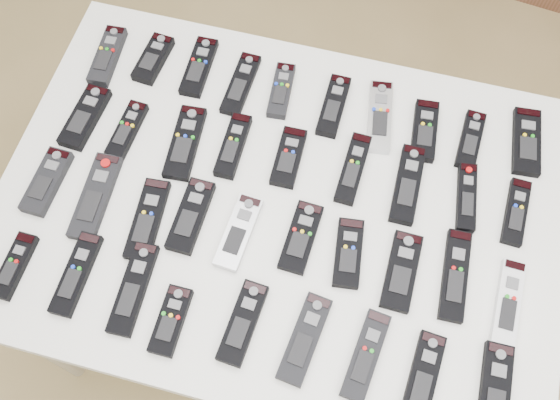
% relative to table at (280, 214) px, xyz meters
% --- Properties ---
extents(ground, '(4.00, 4.00, 0.00)m').
position_rel_table_xyz_m(ground, '(0.06, -0.09, -0.72)').
color(ground, olive).
rests_on(ground, ground).
extents(table, '(1.25, 0.88, 0.78)m').
position_rel_table_xyz_m(table, '(0.00, 0.00, 0.00)').
color(table, white).
rests_on(table, ground).
extents(remote_0, '(0.06, 0.17, 0.02)m').
position_rel_table_xyz_m(remote_0, '(-0.51, 0.28, 0.07)').
color(remote_0, black).
rests_on(remote_0, table).
extents(remote_1, '(0.07, 0.14, 0.02)m').
position_rel_table_xyz_m(remote_1, '(-0.40, 0.30, 0.07)').
color(remote_1, black).
rests_on(remote_1, table).
extents(remote_2, '(0.06, 0.17, 0.02)m').
position_rel_table_xyz_m(remote_2, '(-0.29, 0.30, 0.07)').
color(remote_2, black).
rests_on(remote_2, table).
extents(remote_3, '(0.06, 0.18, 0.02)m').
position_rel_table_xyz_m(remote_3, '(-0.17, 0.28, 0.07)').
color(remote_3, black).
rests_on(remote_3, table).
extents(remote_4, '(0.06, 0.15, 0.02)m').
position_rel_table_xyz_m(remote_4, '(-0.07, 0.29, 0.07)').
color(remote_4, black).
rests_on(remote_4, table).
extents(remote_5, '(0.05, 0.17, 0.02)m').
position_rel_table_xyz_m(remote_5, '(0.06, 0.27, 0.07)').
color(remote_5, black).
rests_on(remote_5, table).
extents(remote_6, '(0.08, 0.19, 0.02)m').
position_rel_table_xyz_m(remote_6, '(0.17, 0.27, 0.07)').
color(remote_6, '#B7B7BC').
rests_on(remote_6, table).
extents(remote_7, '(0.07, 0.16, 0.02)m').
position_rel_table_xyz_m(remote_7, '(0.28, 0.26, 0.07)').
color(remote_7, black).
rests_on(remote_7, table).
extents(remote_8, '(0.05, 0.15, 0.02)m').
position_rel_table_xyz_m(remote_8, '(0.38, 0.26, 0.07)').
color(remote_8, black).
rests_on(remote_8, table).
extents(remote_9, '(0.07, 0.18, 0.02)m').
position_rel_table_xyz_m(remote_9, '(0.51, 0.29, 0.07)').
color(remote_9, black).
rests_on(remote_9, table).
extents(remote_10, '(0.07, 0.17, 0.02)m').
position_rel_table_xyz_m(remote_10, '(-0.50, 0.10, 0.07)').
color(remote_10, black).
rests_on(remote_10, table).
extents(remote_11, '(0.05, 0.15, 0.02)m').
position_rel_table_xyz_m(remote_11, '(-0.39, 0.09, 0.07)').
color(remote_11, black).
rests_on(remote_11, table).
extents(remote_12, '(0.07, 0.19, 0.02)m').
position_rel_table_xyz_m(remote_12, '(-0.25, 0.09, 0.07)').
color(remote_12, black).
rests_on(remote_12, table).
extents(remote_13, '(0.05, 0.16, 0.02)m').
position_rel_table_xyz_m(remote_13, '(-0.14, 0.11, 0.07)').
color(remote_13, black).
rests_on(remote_13, table).
extents(remote_14, '(0.06, 0.15, 0.02)m').
position_rel_table_xyz_m(remote_14, '(-0.01, 0.11, 0.07)').
color(remote_14, black).
rests_on(remote_14, table).
extents(remote_15, '(0.05, 0.18, 0.02)m').
position_rel_table_xyz_m(remote_15, '(0.14, 0.12, 0.07)').
color(remote_15, black).
rests_on(remote_15, table).
extents(remote_16, '(0.05, 0.19, 0.02)m').
position_rel_table_xyz_m(remote_16, '(0.26, 0.11, 0.07)').
color(remote_16, black).
rests_on(remote_16, table).
extents(remote_17, '(0.06, 0.17, 0.02)m').
position_rel_table_xyz_m(remote_17, '(0.39, 0.12, 0.07)').
color(remote_17, black).
rests_on(remote_17, table).
extents(remote_18, '(0.05, 0.16, 0.02)m').
position_rel_table_xyz_m(remote_18, '(0.50, 0.11, 0.07)').
color(remote_18, black).
rests_on(remote_18, table).
extents(remote_19, '(0.06, 0.16, 0.02)m').
position_rel_table_xyz_m(remote_19, '(-0.51, -0.09, 0.07)').
color(remote_19, black).
rests_on(remote_19, table).
extents(remote_20, '(0.07, 0.21, 0.02)m').
position_rel_table_xyz_m(remote_20, '(-0.40, -0.09, 0.07)').
color(remote_20, black).
rests_on(remote_20, table).
extents(remote_21, '(0.07, 0.19, 0.02)m').
position_rel_table_xyz_m(remote_21, '(-0.27, -0.11, 0.07)').
color(remote_21, black).
rests_on(remote_21, table).
extents(remote_22, '(0.06, 0.17, 0.02)m').
position_rel_table_xyz_m(remote_22, '(-0.18, -0.08, 0.07)').
color(remote_22, black).
rests_on(remote_22, table).
extents(remote_23, '(0.07, 0.18, 0.02)m').
position_rel_table_xyz_m(remote_23, '(-0.07, -0.09, 0.07)').
color(remote_23, '#B7B7BC').
rests_on(remote_23, table).
extents(remote_24, '(0.06, 0.16, 0.02)m').
position_rel_table_xyz_m(remote_24, '(0.06, -0.07, 0.07)').
color(remote_24, black).
rests_on(remote_24, table).
extents(remote_25, '(0.07, 0.16, 0.02)m').
position_rel_table_xyz_m(remote_25, '(0.17, -0.08, 0.07)').
color(remote_25, black).
rests_on(remote_25, table).
extents(remote_26, '(0.06, 0.17, 0.02)m').
position_rel_table_xyz_m(remote_26, '(0.29, -0.09, 0.07)').
color(remote_26, black).
rests_on(remote_26, table).
extents(remote_27, '(0.06, 0.20, 0.02)m').
position_rel_table_xyz_m(remote_27, '(0.40, -0.07, 0.07)').
color(remote_27, black).
rests_on(remote_27, table).
extents(remote_28, '(0.05, 0.19, 0.02)m').
position_rel_table_xyz_m(remote_28, '(0.51, -0.10, 0.07)').
color(remote_28, silver).
rests_on(remote_28, table).
extents(remote_29, '(0.04, 0.15, 0.02)m').
position_rel_table_xyz_m(remote_29, '(-0.50, -0.29, 0.07)').
color(remote_29, black).
rests_on(remote_29, table).
extents(remote_30, '(0.05, 0.18, 0.02)m').
position_rel_table_xyz_m(remote_30, '(-0.37, -0.27, 0.07)').
color(remote_30, black).
rests_on(remote_30, table).
extents(remote_31, '(0.06, 0.20, 0.02)m').
position_rel_table_xyz_m(remote_31, '(-0.24, -0.27, 0.07)').
color(remote_31, black).
rests_on(remote_31, table).
extents(remote_32, '(0.05, 0.14, 0.02)m').
position_rel_table_xyz_m(remote_32, '(-0.15, -0.31, 0.07)').
color(remote_32, black).
rests_on(remote_32, table).
extents(remote_33, '(0.06, 0.17, 0.02)m').
position_rel_table_xyz_m(remote_33, '(-0.00, -0.28, 0.07)').
color(remote_33, black).
rests_on(remote_33, table).
extents(remote_34, '(0.08, 0.19, 0.02)m').
position_rel_table_xyz_m(remote_34, '(0.12, -0.28, 0.07)').
color(remote_34, black).
rests_on(remote_34, table).
extents(remote_35, '(0.07, 0.18, 0.02)m').
position_rel_table_xyz_m(remote_35, '(0.25, -0.28, 0.07)').
color(remote_35, black).
rests_on(remote_35, table).
extents(remote_36, '(0.07, 0.18, 0.02)m').
position_rel_table_xyz_m(remote_36, '(0.36, -0.29, 0.07)').
color(remote_36, black).
rests_on(remote_36, table).
extents(remote_37, '(0.06, 0.19, 0.02)m').
position_rel_table_xyz_m(remote_37, '(0.50, -0.29, 0.07)').
color(remote_37, black).
rests_on(remote_37, table).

